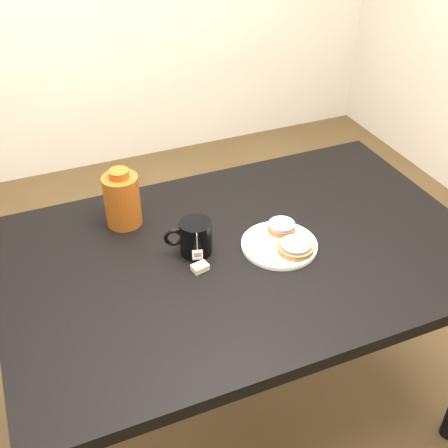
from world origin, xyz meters
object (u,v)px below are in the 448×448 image
object	(u,v)px
mug	(195,237)
plate	(279,244)
teabag_pouch	(200,267)
bagel_package	(122,199)
table	(243,271)
bagel_back	(282,227)
bagel_front	(296,247)

from	to	relation	value
mug	plate	bearing A→B (deg)	-1.71
teabag_pouch	bagel_package	bearing A→B (deg)	114.21
table	plate	size ratio (longest dim) A/B	6.22
table	bagel_package	bearing A→B (deg)	137.20
teabag_pouch	bagel_package	size ratio (longest dim) A/B	0.24
bagel_back	teabag_pouch	size ratio (longest dim) A/B	2.48
bagel_back	teabag_pouch	distance (m)	0.30
bagel_front	mug	size ratio (longest dim) A/B	0.73
teabag_pouch	plate	bearing A→B (deg)	1.96
bagel_front	teabag_pouch	distance (m)	0.28
teabag_pouch	bagel_package	world-z (taller)	bagel_package
table	bagel_front	bearing A→B (deg)	-31.15
table	mug	world-z (taller)	mug
teabag_pouch	bagel_front	bearing A→B (deg)	-8.22
table	bagel_package	size ratio (longest dim) A/B	7.42
table	bagel_back	xyz separation A→B (m)	(0.14, 0.03, 0.11)
mug	bagel_package	xyz separation A→B (m)	(-0.15, 0.22, 0.03)
table	teabag_pouch	bearing A→B (deg)	-166.28
bagel_front	table	bearing A→B (deg)	148.85
plate	teabag_pouch	distance (m)	0.25
mug	bagel_package	bearing A→B (deg)	139.89
bagel_back	bagel_package	xyz separation A→B (m)	(-0.43, 0.24, 0.06)
bagel_front	bagel_back	bearing A→B (deg)	85.34
plate	bagel_front	xyz separation A→B (m)	(0.03, -0.05, 0.02)
teabag_pouch	table	bearing A→B (deg)	13.72
plate	mug	bearing A→B (deg)	162.89
table	plate	world-z (taller)	plate
bagel_back	bagel_front	world-z (taller)	same
bagel_front	mug	distance (m)	0.29
bagel_back	bagel_front	bearing A→B (deg)	-94.66
bagel_front	bagel_package	distance (m)	0.54
bagel_back	teabag_pouch	bearing A→B (deg)	-167.61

